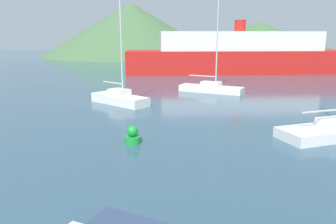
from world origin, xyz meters
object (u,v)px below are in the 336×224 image
at_px(ferry_distant, 239,55).
at_px(buoy_marker, 133,136).
at_px(sailboat_middle, 120,98).
at_px(sailboat_outer, 211,87).

distance_m(ferry_distant, buoy_marker, 34.33).
relative_size(sailboat_middle, sailboat_outer, 0.79).
bearing_deg(sailboat_middle, ferry_distant, 99.46).
relative_size(sailboat_outer, ferry_distant, 0.33).
xyz_separation_m(sailboat_middle, sailboat_outer, (7.14, 6.35, -0.02)).
height_order(sailboat_middle, sailboat_outer, sailboat_outer).
bearing_deg(sailboat_outer, sailboat_middle, -117.87).
relative_size(ferry_distant, buoy_marker, 36.70).
bearing_deg(sailboat_outer, buoy_marker, -83.85).
height_order(sailboat_outer, buoy_marker, sailboat_outer).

